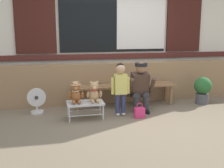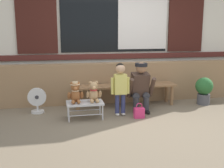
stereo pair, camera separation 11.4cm
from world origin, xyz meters
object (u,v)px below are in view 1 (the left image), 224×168
(handbag_on_ground, at_px, (139,112))
(potted_plant, at_px, (203,89))
(adult_crouching, at_px, (140,87))
(wooden_bench_long, at_px, (124,88))
(child_standing, at_px, (120,83))
(floor_fan, at_px, (37,101))
(teddy_bear_with_hat, at_px, (76,93))
(small_display_bench, at_px, (85,104))
(teddy_bear_plain, at_px, (94,92))

(handbag_on_ground, height_order, potted_plant, potted_plant)
(handbag_on_ground, distance_m, potted_plant, 1.72)
(adult_crouching, distance_m, handbag_on_ground, 0.56)
(handbag_on_ground, bearing_deg, wooden_bench_long, 94.01)
(child_standing, height_order, adult_crouching, child_standing)
(child_standing, bearing_deg, adult_crouching, 20.04)
(wooden_bench_long, xyz_separation_m, floor_fan, (-1.73, -0.16, -0.13))
(wooden_bench_long, distance_m, teddy_bear_with_hat, 1.24)
(small_display_bench, distance_m, teddy_bear_plain, 0.25)
(adult_crouching, relative_size, potted_plant, 1.67)
(wooden_bench_long, bearing_deg, teddy_bear_with_hat, -147.62)
(potted_plant, distance_m, floor_fan, 3.38)
(small_display_bench, relative_size, floor_fan, 1.33)
(child_standing, distance_m, floor_fan, 1.60)
(floor_fan, bearing_deg, adult_crouching, -8.57)
(teddy_bear_plain, height_order, adult_crouching, adult_crouching)
(handbag_on_ground, bearing_deg, adult_crouching, 70.14)
(small_display_bench, bearing_deg, teddy_bear_with_hat, 179.23)
(wooden_bench_long, height_order, child_standing, child_standing)
(teddy_bear_plain, distance_m, potted_plant, 2.42)
(wooden_bench_long, bearing_deg, potted_plant, -7.42)
(small_display_bench, distance_m, child_standing, 0.73)
(small_display_bench, bearing_deg, handbag_on_ground, -9.41)
(adult_crouching, relative_size, floor_fan, 1.98)
(teddy_bear_plain, bearing_deg, child_standing, 7.22)
(child_standing, distance_m, potted_plant, 1.94)
(teddy_bear_with_hat, height_order, handbag_on_ground, teddy_bear_with_hat)
(wooden_bench_long, bearing_deg, small_display_bench, -143.09)
(child_standing, height_order, potted_plant, child_standing)
(small_display_bench, bearing_deg, teddy_bear_plain, 0.51)
(teddy_bear_plain, height_order, potted_plant, teddy_bear_plain)
(teddy_bear_with_hat, xyz_separation_m, floor_fan, (-0.68, 0.51, -0.23))
(teddy_bear_with_hat, bearing_deg, floor_fan, 143.33)
(small_display_bench, xyz_separation_m, potted_plant, (2.53, 0.45, 0.06))
(child_standing, height_order, handbag_on_ground, child_standing)
(teddy_bear_with_hat, xyz_separation_m, child_standing, (0.81, 0.06, 0.12))
(wooden_bench_long, height_order, handbag_on_ground, wooden_bench_long)
(handbag_on_ground, bearing_deg, potted_plant, 20.94)
(small_display_bench, relative_size, potted_plant, 1.12)
(teddy_bear_with_hat, height_order, adult_crouching, adult_crouching)
(potted_plant, bearing_deg, wooden_bench_long, 172.58)
(teddy_bear_with_hat, distance_m, handbag_on_ground, 1.18)
(potted_plant, bearing_deg, adult_crouching, -170.97)
(teddy_bear_with_hat, bearing_deg, handbag_on_ground, -8.18)
(teddy_bear_plain, bearing_deg, floor_fan, 153.09)
(small_display_bench, xyz_separation_m, adult_crouching, (1.08, 0.22, 0.21))
(floor_fan, bearing_deg, teddy_bear_plain, -26.91)
(wooden_bench_long, bearing_deg, child_standing, -111.50)
(small_display_bench, xyz_separation_m, teddy_bear_with_hat, (-0.16, 0.00, 0.21))
(wooden_bench_long, height_order, potted_plant, potted_plant)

